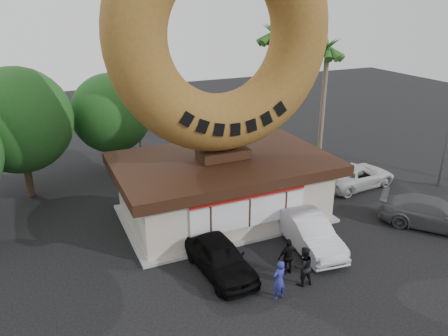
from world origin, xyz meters
TOP-DOWN VIEW (x-y plane):
  - ground at (0.00, 0.00)m, footprint 90.00×90.00m
  - donut_shop at (0.00, 5.98)m, footprint 11.20×7.20m
  - giant_donut at (0.00, 6.00)m, footprint 11.33×2.89m
  - tree_west at (-9.50, 13.00)m, footprint 6.00×6.00m
  - tree_mid at (-4.00, 15.00)m, footprint 5.20×5.20m
  - palm_near at (7.50, 14.00)m, footprint 2.60×2.60m
  - palm_far at (11.00, 12.50)m, footprint 2.60×2.60m
  - street_lamp at (-1.86, 16.00)m, footprint 2.11×0.20m
  - person_left at (-0.91, -1.39)m, footprint 0.68×0.51m
  - person_center at (0.46, -1.01)m, footprint 0.89×0.72m
  - person_right at (0.32, -0.09)m, footprint 0.98×0.43m
  - car_black at (-2.31, 1.19)m, footprint 2.11×4.62m
  - car_silver at (2.35, 1.39)m, footprint 2.18×4.94m
  - car_grey at (9.31, 0.38)m, footprint 5.02×5.34m
  - car_white at (9.25, 6.14)m, footprint 5.24×2.77m

SIDE VIEW (x-z plane):
  - ground at x=0.00m, z-range 0.00..0.00m
  - car_white at x=9.25m, z-range 0.00..1.41m
  - car_grey at x=9.31m, z-range 0.00..1.52m
  - car_black at x=-2.31m, z-range 0.00..1.54m
  - car_silver at x=2.35m, z-range 0.00..1.58m
  - person_right at x=0.32m, z-range 0.00..1.66m
  - person_left at x=-0.91m, z-range 0.00..1.71m
  - person_center at x=0.46m, z-range 0.00..1.74m
  - donut_shop at x=0.00m, z-range -0.13..3.67m
  - tree_mid at x=-4.00m, z-range 0.70..7.33m
  - street_lamp at x=-1.86m, z-range 0.48..8.48m
  - tree_west at x=-9.50m, z-range 0.82..8.47m
  - palm_far at x=11.00m, z-range 3.11..11.86m
  - palm_near at x=7.50m, z-range 3.54..13.29m
  - giant_donut at x=0.00m, z-range 3.80..15.13m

